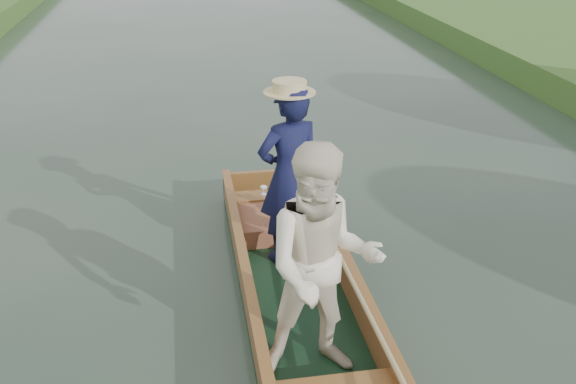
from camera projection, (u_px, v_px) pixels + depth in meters
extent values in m
plane|color=#283D30|center=(298.00, 303.00, 6.42)|extent=(120.00, 120.00, 0.00)
cube|color=black|center=(298.00, 299.00, 6.40)|extent=(1.10, 5.00, 0.08)
cube|color=brown|center=(247.00, 287.00, 6.24)|extent=(0.08, 5.00, 0.32)
cube|color=brown|center=(348.00, 278.00, 6.40)|extent=(0.08, 5.00, 0.32)
cube|color=brown|center=(265.00, 182.00, 8.52)|extent=(1.10, 0.08, 0.32)
cube|color=brown|center=(246.00, 272.00, 6.17)|extent=(0.10, 5.00, 0.04)
cube|color=brown|center=(349.00, 262.00, 6.32)|extent=(0.10, 5.00, 0.04)
cube|color=brown|center=(271.00, 196.00, 7.99)|extent=(0.94, 0.30, 0.05)
imported|color=#121439|center=(289.00, 176.00, 6.67)|extent=(0.82, 0.65, 1.95)
cylinder|color=beige|center=(289.00, 89.00, 6.27)|extent=(0.52, 0.52, 0.12)
imported|color=white|center=(322.00, 265.00, 5.01)|extent=(1.03, 0.83, 2.01)
cube|color=maroon|center=(266.00, 221.00, 7.61)|extent=(0.85, 0.90, 0.22)
sphere|color=tan|center=(293.00, 206.00, 7.47)|extent=(0.22, 0.22, 0.22)
sphere|color=tan|center=(293.00, 193.00, 7.39)|extent=(0.16, 0.16, 0.16)
sphere|color=tan|center=(288.00, 188.00, 7.35)|extent=(0.06, 0.06, 0.06)
sphere|color=tan|center=(298.00, 187.00, 7.37)|extent=(0.06, 0.06, 0.06)
sphere|color=tan|center=(294.00, 197.00, 7.34)|extent=(0.07, 0.07, 0.07)
sphere|color=tan|center=(285.00, 204.00, 7.42)|extent=(0.08, 0.08, 0.08)
sphere|color=tan|center=(301.00, 203.00, 7.45)|extent=(0.08, 0.08, 0.08)
sphere|color=tan|center=(289.00, 214.00, 7.47)|extent=(0.09, 0.09, 0.09)
sphere|color=tan|center=(298.00, 214.00, 7.49)|extent=(0.09, 0.09, 0.09)
cylinder|color=silver|center=(264.00, 194.00, 7.97)|extent=(0.07, 0.07, 0.01)
cylinder|color=silver|center=(264.00, 191.00, 7.95)|extent=(0.01, 0.01, 0.08)
ellipsoid|color=silver|center=(264.00, 187.00, 7.93)|extent=(0.09, 0.09, 0.05)
cylinder|color=tan|center=(341.00, 258.00, 6.31)|extent=(0.04, 4.01, 0.18)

